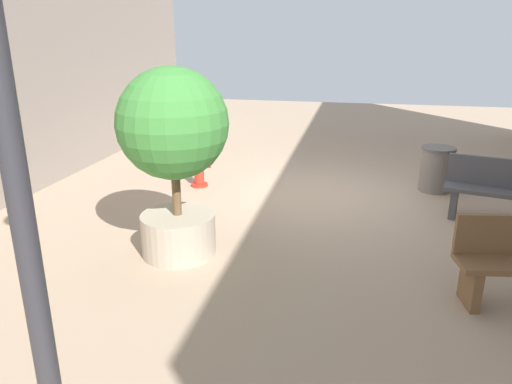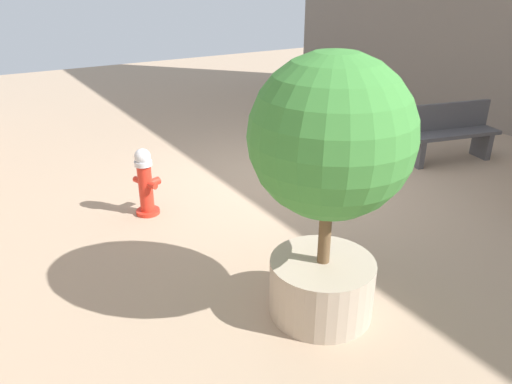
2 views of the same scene
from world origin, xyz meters
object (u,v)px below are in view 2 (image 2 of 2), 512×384
fire_hydrant (145,182)px  trash_bin (357,124)px  planter_tree (329,164)px  bench_near (449,132)px

fire_hydrant → trash_bin: bearing=-171.4°
planter_tree → trash_bin: size_ratio=2.98×
bench_near → trash_bin: size_ratio=2.14×
bench_near → trash_bin: bench_near is taller
planter_tree → trash_bin: planter_tree is taller
fire_hydrant → bench_near: bench_near is taller
fire_hydrant → planter_tree: size_ratio=0.38×
bench_near → planter_tree: planter_tree is taller
fire_hydrant → trash_bin: 4.29m
fire_hydrant → trash_bin: size_ratio=1.12×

